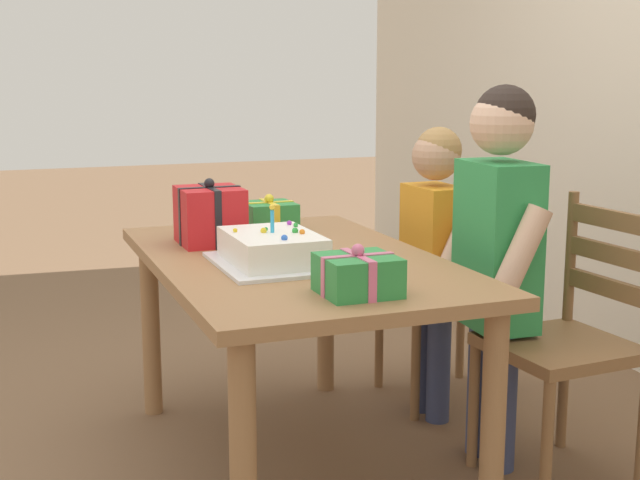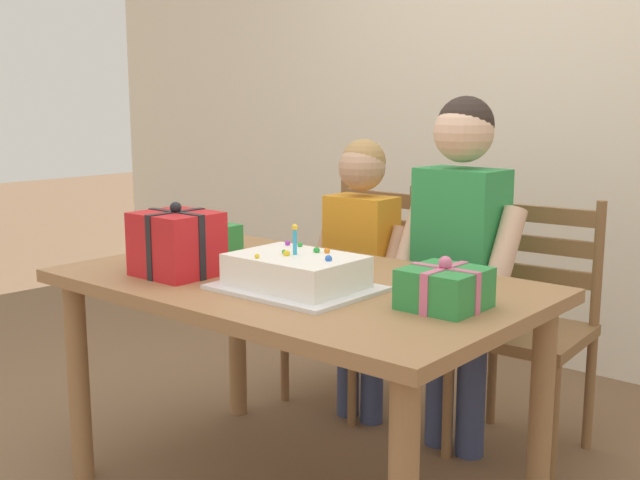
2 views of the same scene
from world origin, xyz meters
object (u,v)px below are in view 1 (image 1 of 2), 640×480
chair_right (570,340)px  dining_table (294,285)px  birthday_cake (272,250)px  child_younger (434,244)px  gift_box_corner_small (357,275)px  gift_box_red_large (210,216)px  gift_box_beside_cake (269,216)px  chair_left (451,286)px  child_older (497,239)px

chair_right → dining_table: bearing=-115.8°
birthday_cake → child_younger: bearing=113.9°
dining_table → gift_box_corner_small: gift_box_corner_small is taller
gift_box_red_large → child_younger: size_ratio=0.22×
birthday_cake → gift_box_corner_small: size_ratio=2.14×
gift_box_red_large → gift_box_beside_cake: (-0.17, 0.27, -0.04)m
chair_right → child_younger: child_younger is taller
gift_box_red_large → chair_right: 1.28m
chair_left → chair_right: 0.78m
gift_box_corner_small → child_younger: (-0.76, 0.64, -0.10)m
chair_left → child_older: child_older is taller
dining_table → child_younger: (-0.23, 0.64, 0.05)m
gift_box_beside_cake → child_younger: (0.25, 0.57, -0.10)m
birthday_cake → gift_box_red_large: (-0.41, -0.09, 0.05)m
child_older → child_younger: bearing=180.0°
chair_left → birthday_cake: bearing=-61.9°
birthday_cake → child_older: (0.11, 0.74, 0.00)m
gift_box_red_large → gift_box_beside_cake: gift_box_red_large is taller
chair_right → birthday_cake: bearing=-107.9°
birthday_cake → chair_right: (0.30, 0.91, -0.31)m
dining_table → gift_box_red_large: 0.42m
chair_right → chair_left: bearing=180.0°
child_older → child_younger: size_ratio=1.14×
child_younger → gift_box_beside_cake: bearing=-114.1°
gift_box_corner_small → chair_right: (-0.13, 0.81, -0.31)m
birthday_cake → gift_box_corner_small: bearing=13.6°
dining_table → gift_box_red_large: gift_box_red_large is taller
gift_box_red_large → child_younger: 0.85m
child_older → gift_box_beside_cake: bearing=-140.5°
gift_box_beside_cake → gift_box_corner_small: (1.01, -0.07, -0.00)m
gift_box_corner_small → chair_right: bearing=99.4°
birthday_cake → chair_left: bearing=118.1°
dining_table → chair_right: (0.39, 0.81, -0.16)m
child_older → child_younger: (-0.43, 0.00, -0.10)m
child_younger → birthday_cake: bearing=-66.1°
birthday_cake → gift_box_beside_cake: bearing=163.2°
birthday_cake → gift_box_red_large: 0.43m
dining_table → child_younger: child_younger is taller
gift_box_beside_cake → chair_left: size_ratio=0.21×
dining_table → child_older: bearing=72.6°
gift_box_red_large → child_younger: (0.08, 0.84, -0.14)m
gift_box_red_large → chair_left: (-0.07, 1.01, -0.36)m
gift_box_corner_small → chair_left: size_ratio=0.22×
chair_left → child_older: 0.69m
birthday_cake → gift_box_beside_cake: (-0.58, 0.18, 0.01)m
gift_box_beside_cake → chair_right: chair_right is taller
birthday_cake → chair_left: 1.08m
child_older → birthday_cake: bearing=-98.1°
gift_box_corner_small → chair_left: 1.26m
child_younger → gift_box_red_large: bearing=-95.6°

